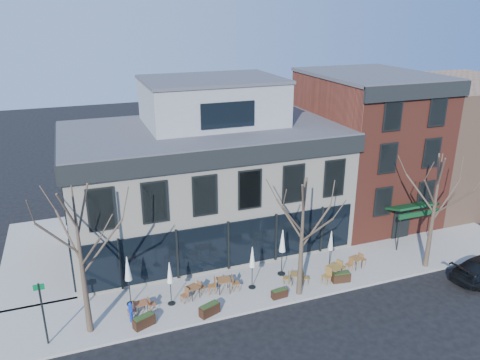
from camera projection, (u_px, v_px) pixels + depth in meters
name	position (u px, v px, depth m)	size (l,w,h in m)	color
ground	(228.00, 272.00, 29.44)	(120.00, 120.00, 0.00)	black
sidewalk_front	(290.00, 278.00, 28.58)	(33.50, 4.70, 0.15)	gray
sidewalk_side	(39.00, 257.00, 31.06)	(4.50, 12.00, 0.15)	gray
corner_building	(205.00, 176.00, 32.31)	(18.39, 10.39, 11.10)	beige
red_brick_building	(366.00, 146.00, 36.11)	(8.20, 11.78, 11.18)	maroon
bg_building	(456.00, 139.00, 40.47)	(12.00, 12.00, 10.00)	#8C664C
tree_corner	(81.00, 260.00, 22.41)	(3.93, 3.98, 7.92)	#382B21
tree_mid	(302.00, 237.00, 25.68)	(3.50, 3.55, 7.04)	#382B21
tree_right	(434.00, 210.00, 28.52)	(3.72, 3.77, 7.48)	#382B21
sign_pole	(43.00, 310.00, 22.24)	(0.50, 0.10, 3.40)	black
call_box	(131.00, 311.00, 24.28)	(0.24, 0.24, 1.19)	#0D2FAF
cafe_set_0	(142.00, 307.00, 25.01)	(1.60, 0.73, 0.82)	brown
cafe_set_1	(193.00, 291.00, 26.39)	(1.66, 1.02, 0.86)	brown
cafe_set_2	(224.00, 284.00, 26.93)	(1.92, 0.84, 0.99)	brown
cafe_set_3	(296.00, 277.00, 27.75)	(1.59, 0.89, 0.82)	brown
cafe_set_4	(334.00, 271.00, 28.18)	(2.02, 1.27, 1.05)	brown
cafe_set_5	(356.00, 262.00, 29.45)	(1.70, 0.82, 0.87)	brown
umbrella_0	(128.00, 271.00, 25.22)	(0.48, 0.48, 2.98)	black
umbrella_1	(170.00, 275.00, 25.33)	(0.42, 0.42, 2.63)	black
umbrella_2	(252.00, 259.00, 26.84)	(0.43, 0.43, 2.69)	black
umbrella_3	(282.00, 243.00, 28.14)	(0.49, 0.49, 3.04)	black
umbrella_4	(331.00, 243.00, 28.73)	(0.43, 0.43, 2.70)	black
planter_0	(144.00, 321.00, 24.04)	(1.22, 0.84, 0.64)	black
planter_1	(210.00, 309.00, 24.98)	(1.22, 0.83, 0.64)	black
planter_2	(279.00, 293.00, 26.48)	(0.95, 0.44, 0.52)	black
planter_3	(341.00, 277.00, 28.01)	(1.15, 0.60, 0.62)	black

